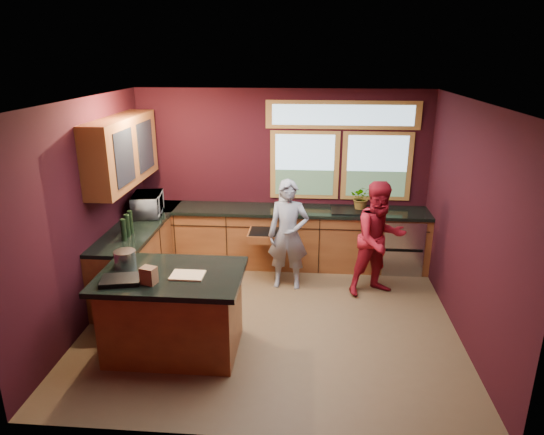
# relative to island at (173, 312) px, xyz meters

# --- Properties ---
(floor) EXTENTS (4.50, 4.50, 0.00)m
(floor) POSITION_rel_island_xyz_m (1.03, 0.73, -0.48)
(floor) COLOR brown
(floor) RESTS_ON ground
(room_shell) EXTENTS (4.52, 4.02, 2.71)m
(room_shell) POSITION_rel_island_xyz_m (0.43, 1.06, 1.32)
(room_shell) COLOR black
(room_shell) RESTS_ON ground
(back_counter) EXTENTS (4.50, 0.64, 0.93)m
(back_counter) POSITION_rel_island_xyz_m (1.23, 2.43, -0.01)
(back_counter) COLOR #602E16
(back_counter) RESTS_ON floor
(left_counter) EXTENTS (0.64, 2.30, 0.93)m
(left_counter) POSITION_rel_island_xyz_m (-0.92, 1.58, -0.01)
(left_counter) COLOR #602E16
(left_counter) RESTS_ON floor
(island) EXTENTS (1.55, 1.05, 0.95)m
(island) POSITION_rel_island_xyz_m (0.00, 0.00, 0.00)
(island) COLOR #602E16
(island) RESTS_ON floor
(person_grey) EXTENTS (0.59, 0.41, 1.57)m
(person_grey) POSITION_rel_island_xyz_m (1.19, 1.68, 0.31)
(person_grey) COLOR slate
(person_grey) RESTS_ON floor
(person_red) EXTENTS (0.96, 0.87, 1.61)m
(person_red) POSITION_rel_island_xyz_m (2.43, 1.58, 0.32)
(person_red) COLOR maroon
(person_red) RESTS_ON floor
(microwave) EXTENTS (0.48, 0.64, 0.32)m
(microwave) POSITION_rel_island_xyz_m (-0.89, 1.97, 0.61)
(microwave) COLOR #999999
(microwave) RESTS_ON left_counter
(potted_plant) EXTENTS (0.34, 0.29, 0.38)m
(potted_plant) POSITION_rel_island_xyz_m (2.26, 2.48, 0.64)
(potted_plant) COLOR #999999
(potted_plant) RESTS_ON back_counter
(paper_towel) EXTENTS (0.12, 0.12, 0.28)m
(paper_towel) POSITION_rel_island_xyz_m (1.07, 2.43, 0.59)
(paper_towel) COLOR white
(paper_towel) RESTS_ON back_counter
(cutting_board) EXTENTS (0.35, 0.25, 0.02)m
(cutting_board) POSITION_rel_island_xyz_m (0.20, -0.05, 0.48)
(cutting_board) COLOR tan
(cutting_board) RESTS_ON island
(stock_pot) EXTENTS (0.24, 0.24, 0.18)m
(stock_pot) POSITION_rel_island_xyz_m (-0.55, 0.15, 0.56)
(stock_pot) COLOR #AFAFB3
(stock_pot) RESTS_ON island
(paper_bag) EXTENTS (0.18, 0.16, 0.18)m
(paper_bag) POSITION_rel_island_xyz_m (-0.15, -0.25, 0.56)
(paper_bag) COLOR brown
(paper_bag) RESTS_ON island
(black_tray) EXTENTS (0.45, 0.36, 0.05)m
(black_tray) POSITION_rel_island_xyz_m (-0.45, -0.25, 0.49)
(black_tray) COLOR black
(black_tray) RESTS_ON island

